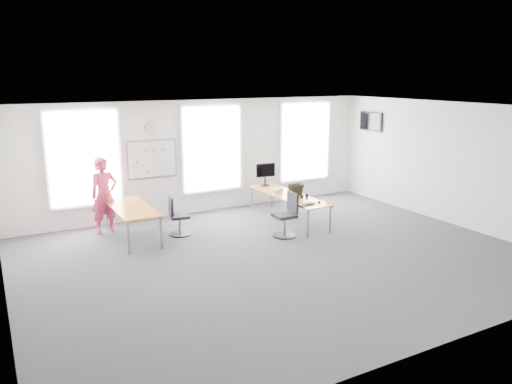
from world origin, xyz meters
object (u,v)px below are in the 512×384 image
keyboard (306,204)px  monitor (265,172)px  desk_left (132,210)px  chair_right (287,217)px  desk_right (288,196)px  person (104,196)px  chair_left (177,218)px  headphones (304,196)px

keyboard → monitor: (0.19, 2.23, 0.36)m
desk_left → chair_right: chair_right is taller
keyboard → desk_right: bearing=61.8°
desk_left → keyboard: bearing=-22.5°
chair_right → person: (-3.59, 2.25, 0.45)m
chair_right → person: bearing=-119.8°
desk_left → keyboard: 3.97m
keyboard → monitor: 2.26m
chair_right → chair_left: chair_right is taller
chair_left → person: bearing=62.9°
chair_right → headphones: bearing=125.6°
chair_left → person: 1.78m
desk_right → headphones: 0.50m
desk_left → chair_left: (0.97, -0.23, -0.28)m
desk_left → monitor: (3.86, 0.71, 0.37)m
monitor → desk_left: bearing=-163.0°
chair_right → monitor: size_ratio=1.65×
keyboard → headphones: 0.68m
chair_right → monitor: bearing=164.9°
person → keyboard: person is taller
chair_right → chair_left: bearing=-117.7°
chair_right → keyboard: size_ratio=2.05×
desk_right → person: bearing=163.9°
desk_left → headphones: 4.13m
desk_right → desk_left: 3.87m
desk_left → desk_right: bearing=-7.1°
chair_right → person: 4.26m
chair_left → headphones: size_ratio=5.30×
person → keyboard: size_ratio=3.63×
desk_right → person: size_ratio=1.56×
desk_right → monitor: (0.01, 1.19, 0.41)m
keyboard → person: bearing=132.6°
desk_left → headphones: headphones is taller
chair_right → monitor: monitor is taller
desk_right → person: person is taller
keyboard → monitor: monitor is taller
desk_left → chair_right: 3.51m
chair_left → monitor: monitor is taller
chair_left → desk_left: bearing=84.5°
chair_right → headphones: chair_right is taller
desk_right → keyboard: bearing=-99.8°
desk_right → keyboard: 1.06m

